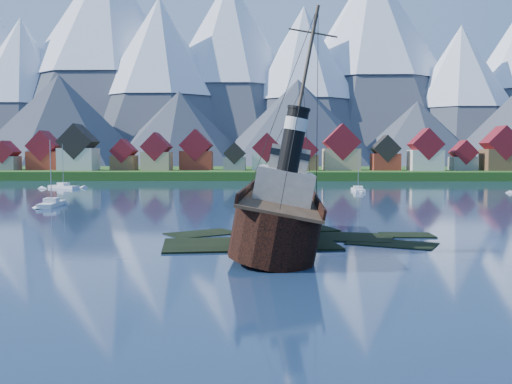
{
  "coord_description": "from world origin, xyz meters",
  "views": [
    {
      "loc": [
        -0.96,
        -61.1,
        9.69
      ],
      "look_at": [
        -2.58,
        6.0,
        5.0
      ],
      "focal_mm": 40.0,
      "sensor_mm": 36.0,
      "label": 1
    }
  ],
  "objects_px": {
    "tugboat_wreck": "(274,212)",
    "sailboat_e": "(358,190)",
    "sailboat_c": "(63,187)",
    "sailboat_a": "(52,205)"
  },
  "relations": [
    {
      "from": "tugboat_wreck",
      "to": "sailboat_e",
      "type": "xyz_separation_m",
      "value": [
        21.54,
        80.38,
        -2.99
      ]
    },
    {
      "from": "sailboat_c",
      "to": "tugboat_wreck",
      "type": "bearing_deg",
      "value": -118.11
    },
    {
      "from": "tugboat_wreck",
      "to": "sailboat_e",
      "type": "distance_m",
      "value": 83.27
    },
    {
      "from": "sailboat_c",
      "to": "sailboat_a",
      "type": "bearing_deg",
      "value": -132.07
    },
    {
      "from": "sailboat_e",
      "to": "sailboat_c",
      "type": "bearing_deg",
      "value": 173.6
    },
    {
      "from": "sailboat_a",
      "to": "sailboat_e",
      "type": "bearing_deg",
      "value": 27.38
    },
    {
      "from": "tugboat_wreck",
      "to": "sailboat_c",
      "type": "xyz_separation_m",
      "value": [
        -55.92,
        90.15,
        -2.95
      ]
    },
    {
      "from": "tugboat_wreck",
      "to": "sailboat_e",
      "type": "height_order",
      "value": "tugboat_wreck"
    },
    {
      "from": "tugboat_wreck",
      "to": "sailboat_e",
      "type": "relative_size",
      "value": 2.96
    },
    {
      "from": "tugboat_wreck",
      "to": "sailboat_c",
      "type": "height_order",
      "value": "tugboat_wreck"
    }
  ]
}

